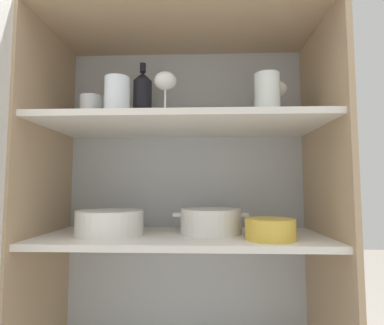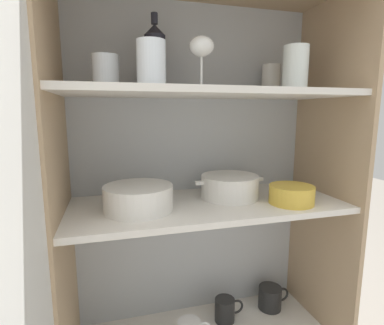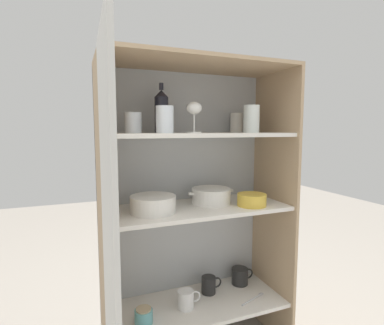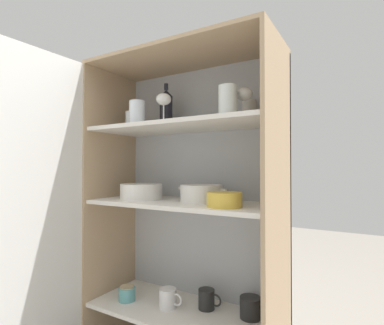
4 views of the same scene
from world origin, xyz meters
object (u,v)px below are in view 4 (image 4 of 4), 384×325
object	(u,v)px
casserole_dish	(202,193)
storage_jar	(127,293)
plate_stack_white	(141,192)
mixing_bowl_large	(224,199)
coffee_mug_primary	(251,308)
wine_bottle	(166,109)

from	to	relation	value
casserole_dish	storage_jar	size ratio (longest dim) A/B	3.00
plate_stack_white	mixing_bowl_large	bearing A→B (deg)	-7.53
coffee_mug_primary	storage_jar	world-z (taller)	coffee_mug_primary
mixing_bowl_large	coffee_mug_primary	size ratio (longest dim) A/B	1.08
plate_stack_white	coffee_mug_primary	xyz separation A→B (m)	(0.56, 0.12, -0.52)
wine_bottle	coffee_mug_primary	xyz separation A→B (m)	(0.48, 0.00, -0.97)
plate_stack_white	casserole_dish	distance (m)	0.34
mixing_bowl_large	casserole_dish	distance (m)	0.21
plate_stack_white	casserole_dish	size ratio (longest dim) A/B	0.85
coffee_mug_primary	plate_stack_white	bearing A→B (deg)	-168.27
wine_bottle	coffee_mug_primary	world-z (taller)	wine_bottle
mixing_bowl_large	casserole_dish	xyz separation A→B (m)	(-0.18, 0.12, 0.01)
mixing_bowl_large	coffee_mug_primary	distance (m)	0.55
plate_stack_white	mixing_bowl_large	distance (m)	0.51
plate_stack_white	coffee_mug_primary	size ratio (longest dim) A/B	1.58
casserole_dish	storage_jar	bearing A→B (deg)	-166.96
casserole_dish	coffee_mug_primary	xyz separation A→B (m)	(0.23, 0.06, -0.52)
casserole_dish	coffee_mug_primary	size ratio (longest dim) A/B	1.87
plate_stack_white	mixing_bowl_large	size ratio (longest dim) A/B	1.46
coffee_mug_primary	mixing_bowl_large	bearing A→B (deg)	-105.19
wine_bottle	casserole_dish	bearing A→B (deg)	-13.00
mixing_bowl_large	storage_jar	world-z (taller)	mixing_bowl_large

